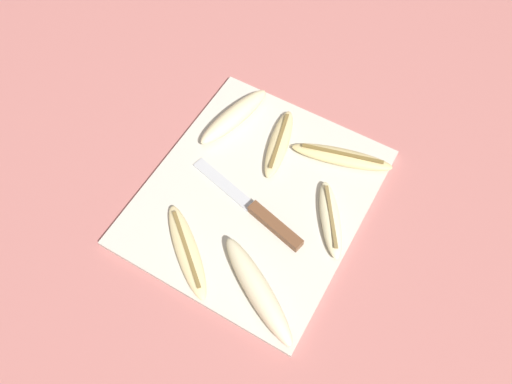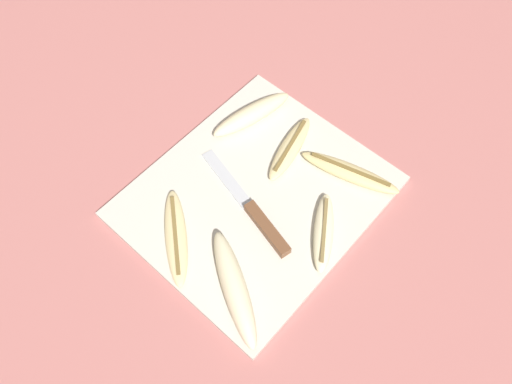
{
  "view_description": "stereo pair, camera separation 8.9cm",
  "coord_description": "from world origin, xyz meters",
  "px_view_note": "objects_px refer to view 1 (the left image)",
  "views": [
    {
      "loc": [
        -0.38,
        -0.22,
        0.8
      ],
      "look_at": [
        0.0,
        0.0,
        0.02
      ],
      "focal_mm": 35.0,
      "sensor_mm": 36.0,
      "label": 1
    },
    {
      "loc": [
        -0.33,
        -0.29,
        0.8
      ],
      "look_at": [
        0.0,
        0.0,
        0.02
      ],
      "focal_mm": 35.0,
      "sensor_mm": 36.0,
      "label": 2
    }
  ],
  "objects_px": {
    "banana_cream_curved": "(234,116)",
    "banana_bright_far": "(258,290)",
    "banana_mellow_near": "(279,143)",
    "banana_spotted_left": "(342,157)",
    "banana_ripe_center": "(187,251)",
    "knife": "(265,218)",
    "banana_pale_long": "(330,219)"
  },
  "relations": [
    {
      "from": "banana_spotted_left",
      "to": "banana_cream_curved",
      "type": "xyz_separation_m",
      "value": [
        -0.02,
        0.22,
        0.01
      ]
    },
    {
      "from": "banana_ripe_center",
      "to": "banana_mellow_near",
      "type": "bearing_deg",
      "value": -6.0
    },
    {
      "from": "banana_mellow_near",
      "to": "banana_bright_far",
      "type": "height_order",
      "value": "banana_bright_far"
    },
    {
      "from": "banana_mellow_near",
      "to": "banana_cream_curved",
      "type": "relative_size",
      "value": 0.91
    },
    {
      "from": "banana_pale_long",
      "to": "banana_spotted_left",
      "type": "bearing_deg",
      "value": 16.74
    },
    {
      "from": "banana_spotted_left",
      "to": "banana_bright_far",
      "type": "height_order",
      "value": "banana_bright_far"
    },
    {
      "from": "knife",
      "to": "banana_ripe_center",
      "type": "distance_m",
      "value": 0.15
    },
    {
      "from": "banana_pale_long",
      "to": "banana_ripe_center",
      "type": "distance_m",
      "value": 0.25
    },
    {
      "from": "banana_spotted_left",
      "to": "banana_ripe_center",
      "type": "relative_size",
      "value": 1.17
    },
    {
      "from": "banana_bright_far",
      "to": "banana_ripe_center",
      "type": "bearing_deg",
      "value": 89.35
    },
    {
      "from": "banana_spotted_left",
      "to": "banana_mellow_near",
      "type": "height_order",
      "value": "banana_spotted_left"
    },
    {
      "from": "banana_bright_far",
      "to": "banana_mellow_near",
      "type": "bearing_deg",
      "value": 22.08
    },
    {
      "from": "banana_ripe_center",
      "to": "banana_bright_far",
      "type": "height_order",
      "value": "banana_bright_far"
    },
    {
      "from": "banana_cream_curved",
      "to": "banana_bright_far",
      "type": "distance_m",
      "value": 0.35
    },
    {
      "from": "banana_pale_long",
      "to": "banana_cream_curved",
      "type": "height_order",
      "value": "banana_cream_curved"
    },
    {
      "from": "banana_spotted_left",
      "to": "banana_bright_far",
      "type": "relative_size",
      "value": 0.99
    },
    {
      "from": "banana_mellow_near",
      "to": "banana_spotted_left",
      "type": "bearing_deg",
      "value": -74.99
    },
    {
      "from": "knife",
      "to": "banana_cream_curved",
      "type": "bearing_deg",
      "value": 58.96
    },
    {
      "from": "banana_pale_long",
      "to": "banana_bright_far",
      "type": "relative_size",
      "value": 0.73
    },
    {
      "from": "banana_pale_long",
      "to": "banana_cream_curved",
      "type": "relative_size",
      "value": 0.79
    },
    {
      "from": "banana_spotted_left",
      "to": "banana_cream_curved",
      "type": "height_order",
      "value": "banana_cream_curved"
    },
    {
      "from": "banana_spotted_left",
      "to": "banana_pale_long",
      "type": "distance_m",
      "value": 0.13
    },
    {
      "from": "knife",
      "to": "banana_cream_curved",
      "type": "relative_size",
      "value": 1.4
    },
    {
      "from": "banana_ripe_center",
      "to": "banana_bright_far",
      "type": "distance_m",
      "value": 0.14
    },
    {
      "from": "banana_cream_curved",
      "to": "banana_bright_far",
      "type": "xyz_separation_m",
      "value": [
        -0.28,
        -0.21,
        0.0
      ]
    },
    {
      "from": "banana_cream_curved",
      "to": "banana_pale_long",
      "type": "bearing_deg",
      "value": -111.8
    },
    {
      "from": "banana_mellow_near",
      "to": "banana_bright_far",
      "type": "distance_m",
      "value": 0.29
    },
    {
      "from": "banana_mellow_near",
      "to": "banana_pale_long",
      "type": "xyz_separation_m",
      "value": [
        -0.1,
        -0.15,
        0.0
      ]
    },
    {
      "from": "banana_spotted_left",
      "to": "banana_cream_curved",
      "type": "relative_size",
      "value": 1.07
    },
    {
      "from": "knife",
      "to": "banana_pale_long",
      "type": "height_order",
      "value": "banana_pale_long"
    },
    {
      "from": "banana_mellow_near",
      "to": "banana_cream_curved",
      "type": "xyz_separation_m",
      "value": [
        0.01,
        0.1,
        0.01
      ]
    },
    {
      "from": "banana_cream_curved",
      "to": "banana_bright_far",
      "type": "height_order",
      "value": "banana_bright_far"
    }
  ]
}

